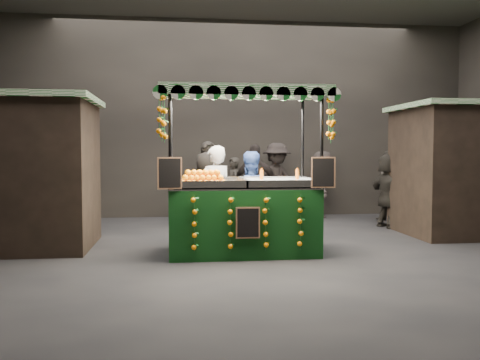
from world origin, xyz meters
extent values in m
plane|color=black|center=(0.00, 0.00, 0.00)|extent=(12.00, 12.00, 0.00)
cube|color=black|center=(0.00, 5.00, 2.50)|extent=(12.00, 0.10, 5.00)
cube|color=black|center=(0.00, -5.00, 2.50)|extent=(12.00, 0.10, 5.00)
cube|color=black|center=(-4.40, 1.00, 1.25)|extent=(2.80, 2.00, 2.50)
cube|color=#13571A|center=(-4.40, 1.00, 2.55)|extent=(3.00, 2.20, 0.10)
cube|color=black|center=(4.40, 1.50, 1.25)|extent=(2.80, 2.00, 2.50)
cube|color=#13571A|center=(4.40, 1.50, 2.55)|extent=(3.00, 2.20, 0.10)
cube|color=black|center=(-0.48, 0.09, 0.54)|extent=(2.36, 1.29, 1.07)
cube|color=#AAABB1|center=(-0.48, 0.09, 1.10)|extent=(2.36, 1.29, 0.04)
cylinder|color=black|center=(-1.63, -0.52, 1.29)|extent=(0.05, 0.05, 2.58)
cylinder|color=black|center=(0.67, -0.52, 1.29)|extent=(0.05, 0.05, 2.58)
cylinder|color=black|center=(-1.63, 0.71, 1.29)|extent=(0.05, 0.05, 2.58)
cylinder|color=black|center=(0.67, 0.71, 1.29)|extent=(0.05, 0.05, 2.58)
cube|color=#13571A|center=(-0.48, 0.09, 2.62)|extent=(2.63, 1.56, 0.09)
cube|color=white|center=(0.17, 0.09, 1.16)|extent=(1.05, 1.16, 0.09)
cube|color=black|center=(-1.64, -0.58, 1.34)|extent=(0.36, 0.10, 0.47)
cube|color=black|center=(0.68, -0.58, 1.34)|extent=(0.36, 0.10, 0.47)
cube|color=black|center=(-0.48, -0.59, 0.59)|extent=(0.37, 0.03, 0.47)
imported|color=gray|center=(-0.86, 0.95, 0.88)|extent=(0.76, 0.64, 1.76)
imported|color=navy|center=(-0.22, 1.12, 0.83)|extent=(0.93, 0.79, 1.66)
imported|color=black|center=(-0.82, 3.16, 0.94)|extent=(0.76, 0.58, 1.89)
imported|color=black|center=(3.51, 3.38, 0.86)|extent=(1.04, 1.05, 1.71)
imported|color=black|center=(0.29, 3.66, 0.91)|extent=(1.15, 0.73, 1.83)
imported|color=black|center=(0.91, 4.31, 0.94)|extent=(1.38, 1.10, 1.87)
imported|color=black|center=(-0.92, 2.79, 0.83)|extent=(0.81, 0.53, 1.65)
imported|color=black|center=(3.05, 2.55, 0.81)|extent=(0.79, 1.58, 1.63)
imported|color=#292521|center=(-0.14, 4.60, 0.76)|extent=(0.42, 0.59, 1.52)
imported|color=black|center=(2.09, 4.41, 0.84)|extent=(0.82, 1.18, 1.68)
camera|label=1|loc=(-1.54, -8.30, 1.66)|focal=39.04mm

